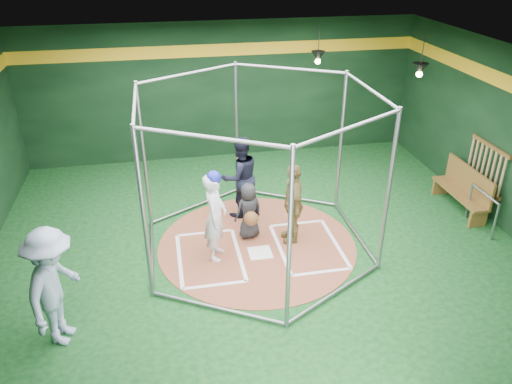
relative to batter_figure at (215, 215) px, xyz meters
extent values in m
cube|color=#0C3712|center=(0.81, 0.23, -0.89)|extent=(10.00, 9.00, 0.02)
cube|color=black|center=(0.81, 0.23, 2.62)|extent=(10.00, 9.00, 0.02)
cube|color=black|center=(0.81, 4.73, 0.87)|extent=(10.00, 0.10, 3.50)
cube|color=black|center=(0.81, -4.27, 0.87)|extent=(10.00, 0.10, 3.50)
cube|color=black|center=(5.81, 0.23, 0.87)|extent=(0.10, 9.00, 3.50)
cube|color=gold|center=(0.81, 4.70, 1.92)|extent=(10.00, 0.01, 0.30)
cylinder|color=brown|center=(0.81, 0.23, -0.88)|extent=(3.80, 3.80, 0.01)
cube|color=white|center=(0.81, -0.07, -0.86)|extent=(0.43, 0.43, 0.01)
cube|color=white|center=(-0.14, 0.83, -0.86)|extent=(1.10, 0.07, 0.01)
cube|color=white|center=(-0.14, -0.87, -0.86)|extent=(1.10, 0.07, 0.01)
cube|color=white|center=(-0.69, -0.02, -0.86)|extent=(0.07, 1.70, 0.01)
cube|color=white|center=(0.41, -0.02, -0.86)|extent=(0.07, 1.70, 0.01)
cube|color=white|center=(1.76, 0.83, -0.86)|extent=(1.10, 0.07, 0.01)
cube|color=white|center=(1.76, -0.87, -0.86)|extent=(1.10, 0.07, 0.01)
cube|color=white|center=(1.21, -0.02, -0.86)|extent=(0.07, 1.70, 0.01)
cube|color=white|center=(2.31, -0.02, -0.86)|extent=(0.07, 1.70, 0.01)
cylinder|color=gray|center=(2.80, 1.38, 0.62)|extent=(0.07, 0.07, 3.00)
cylinder|color=gray|center=(0.81, 2.53, 0.62)|extent=(0.07, 0.07, 3.00)
cylinder|color=gray|center=(-1.18, 1.38, 0.62)|extent=(0.07, 0.07, 3.00)
cylinder|color=gray|center=(-1.18, -0.92, 0.62)|extent=(0.07, 0.07, 3.00)
cylinder|color=gray|center=(0.81, -2.07, 0.62)|extent=(0.07, 0.07, 3.00)
cylinder|color=gray|center=(2.80, -0.92, 0.62)|extent=(0.07, 0.07, 3.00)
cylinder|color=gray|center=(1.80, 1.96, 2.07)|extent=(2.02, 1.20, 0.06)
cylinder|color=gray|center=(1.80, 1.96, -0.83)|extent=(2.02, 1.20, 0.06)
cylinder|color=gray|center=(-0.19, 1.96, 2.07)|extent=(2.02, 1.20, 0.06)
cylinder|color=gray|center=(-0.19, 1.96, -0.83)|extent=(2.02, 1.20, 0.06)
cylinder|color=gray|center=(-1.18, 0.23, 2.07)|extent=(0.06, 2.30, 0.06)
cylinder|color=gray|center=(-1.18, 0.23, -0.83)|extent=(0.06, 2.30, 0.06)
cylinder|color=gray|center=(-0.19, -1.49, 2.07)|extent=(2.02, 1.20, 0.06)
cylinder|color=gray|center=(-0.19, -1.49, -0.83)|extent=(2.02, 1.20, 0.06)
cylinder|color=gray|center=(1.80, -1.49, 2.07)|extent=(2.02, 1.20, 0.06)
cylinder|color=gray|center=(1.80, -1.49, -0.83)|extent=(2.02, 1.20, 0.06)
cylinder|color=gray|center=(2.80, 0.23, 2.07)|extent=(0.06, 2.30, 0.06)
cylinder|color=gray|center=(2.80, 0.23, -0.83)|extent=(0.06, 2.30, 0.06)
cube|color=brown|center=(5.75, 0.63, 0.62)|extent=(0.05, 1.25, 0.08)
cube|color=brown|center=(5.75, 0.63, -0.28)|extent=(0.05, 1.25, 0.08)
cylinder|color=tan|center=(5.73, 0.08, 0.17)|extent=(0.06, 0.06, 0.85)
cylinder|color=tan|center=(5.73, 0.24, 0.17)|extent=(0.06, 0.06, 0.85)
cylinder|color=tan|center=(5.73, 0.40, 0.17)|extent=(0.06, 0.06, 0.85)
cylinder|color=tan|center=(5.73, 0.55, 0.17)|extent=(0.06, 0.06, 0.85)
cylinder|color=tan|center=(5.73, 0.71, 0.17)|extent=(0.06, 0.06, 0.85)
cylinder|color=tan|center=(5.73, 0.87, 0.17)|extent=(0.06, 0.06, 0.85)
cylinder|color=tan|center=(5.73, 1.02, 0.17)|extent=(0.06, 0.06, 0.85)
cylinder|color=tan|center=(5.73, 1.18, 0.17)|extent=(0.06, 0.06, 0.85)
cone|color=black|center=(3.01, 3.83, 1.87)|extent=(0.34, 0.34, 0.22)
sphere|color=#FFD899|center=(3.01, 3.83, 1.74)|extent=(0.14, 0.14, 0.14)
cylinder|color=black|center=(3.01, 3.83, 2.22)|extent=(0.02, 0.02, 0.70)
cone|color=black|center=(4.81, 2.23, 1.87)|extent=(0.34, 0.34, 0.22)
sphere|color=#FFD899|center=(4.81, 2.23, 1.74)|extent=(0.14, 0.14, 0.14)
cylinder|color=black|center=(4.81, 2.23, 2.22)|extent=(0.02, 0.02, 0.70)
imported|color=silver|center=(0.00, 0.00, -0.03)|extent=(0.55, 0.70, 1.67)
sphere|color=#161E9A|center=(0.00, 0.00, 0.75)|extent=(0.26, 0.26, 0.26)
imported|color=#A38745|center=(1.51, 0.29, -0.07)|extent=(0.45, 0.96, 1.60)
imported|color=black|center=(0.71, 0.57, -0.30)|extent=(0.64, 0.51, 1.14)
sphere|color=brown|center=(0.71, 0.32, -0.33)|extent=(0.28, 0.28, 0.28)
imported|color=black|center=(0.70, 1.46, 0.01)|extent=(1.01, 0.89, 1.75)
imported|color=#90A3BF|center=(-2.47, -1.65, 0.06)|extent=(1.01, 1.36, 1.87)
cube|color=brown|center=(5.36, 0.77, -0.49)|extent=(0.39, 1.66, 0.06)
cube|color=brown|center=(5.52, 0.77, -0.19)|extent=(0.06, 1.66, 0.55)
cube|color=brown|center=(5.36, 0.03, -0.70)|extent=(0.37, 0.07, 0.37)
cube|color=brown|center=(5.36, 1.51, -0.70)|extent=(0.37, 0.07, 0.37)
cylinder|color=gray|center=(5.36, -0.47, -0.48)|extent=(0.05, 0.05, 0.79)
cylinder|color=gray|center=(5.36, 0.41, -0.48)|extent=(0.05, 0.05, 0.79)
cylinder|color=gray|center=(5.36, -0.03, -0.11)|extent=(0.05, 0.88, 0.05)
camera|label=1|loc=(-0.77, -7.68, 4.47)|focal=35.00mm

